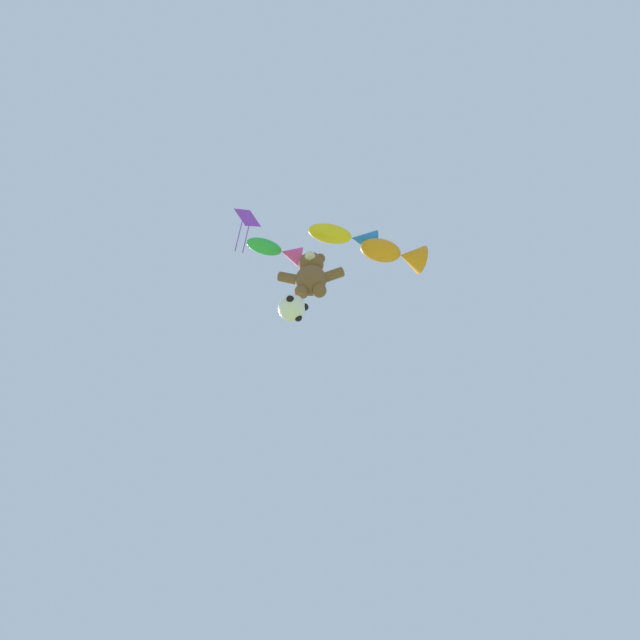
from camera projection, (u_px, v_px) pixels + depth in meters
teddy_bear_kite at (311, 275)px, 12.51m from camera, size 1.97×0.87×2.00m
soccer_ball_kite at (292, 308)px, 11.32m from camera, size 0.81×0.81×0.75m
fish_kite_tangerine at (396, 254)px, 13.54m from camera, size 2.21×1.49×0.93m
fish_kite_goldfin at (347, 237)px, 13.68m from camera, size 2.30×1.34×0.79m
fish_kite_emerald at (278, 250)px, 13.07m from camera, size 1.76×1.20×0.62m
diamond_kite at (247, 221)px, 14.76m from camera, size 0.81×0.78×2.85m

